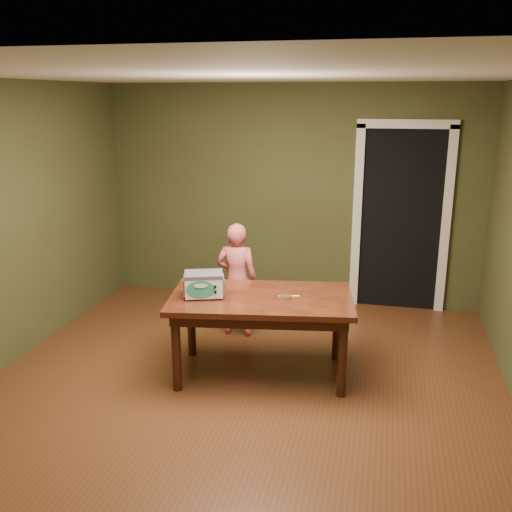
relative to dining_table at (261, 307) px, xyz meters
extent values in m
plane|color=brown|center=(-0.10, -0.43, -0.65)|extent=(5.00, 5.00, 0.00)
cube|color=#424A27|center=(-0.10, 2.07, 0.65)|extent=(4.50, 0.02, 2.60)
cube|color=#424A27|center=(-0.10, -2.93, 0.65)|extent=(4.50, 0.02, 2.60)
cube|color=white|center=(-0.10, -0.43, 1.95)|extent=(4.50, 5.00, 0.02)
cube|color=black|center=(1.20, 2.37, 0.40)|extent=(0.90, 0.60, 2.10)
cube|color=black|center=(1.20, 2.05, 0.40)|extent=(0.90, 0.02, 2.10)
cube|color=white|center=(0.70, 2.04, 0.40)|extent=(0.10, 0.06, 2.20)
cube|color=white|center=(1.70, 2.04, 0.40)|extent=(0.10, 0.06, 2.20)
cube|color=white|center=(1.20, 2.04, 1.50)|extent=(1.10, 0.06, 0.10)
cube|color=black|center=(0.00, 0.00, 0.07)|extent=(1.72, 1.13, 0.05)
cube|color=#33170C|center=(0.00, 0.00, 0.00)|extent=(1.58, 1.00, 0.10)
cylinder|color=#33170C|center=(-0.64, -0.45, -0.30)|extent=(0.08, 0.08, 0.70)
cylinder|color=#33170C|center=(-0.75, 0.24, -0.30)|extent=(0.08, 0.08, 0.70)
cylinder|color=#33170C|center=(0.75, -0.24, -0.30)|extent=(0.08, 0.08, 0.70)
cylinder|color=#33170C|center=(0.64, 0.45, -0.30)|extent=(0.08, 0.08, 0.70)
cylinder|color=#4C4F54|center=(-0.59, -0.24, 0.11)|extent=(0.02, 0.02, 0.01)
cylinder|color=#4C4F54|center=(-0.64, -0.08, 0.11)|extent=(0.02, 0.02, 0.01)
cylinder|color=#4C4F54|center=(-0.33, -0.16, 0.11)|extent=(0.02, 0.02, 0.01)
cylinder|color=#4C4F54|center=(-0.39, 0.01, 0.11)|extent=(0.02, 0.02, 0.01)
cube|color=white|center=(-0.49, -0.12, 0.21)|extent=(0.38, 0.32, 0.18)
cube|color=#4C4F54|center=(-0.49, -0.12, 0.30)|extent=(0.39, 0.33, 0.03)
cube|color=#4C4F54|center=(-0.65, -0.17, 0.21)|extent=(0.08, 0.20, 0.14)
cube|color=#4C4F54|center=(-0.33, -0.06, 0.21)|extent=(0.08, 0.20, 0.14)
ellipsoid|color=teal|center=(-0.48, -0.24, 0.21)|extent=(0.24, 0.09, 0.15)
cylinder|color=black|center=(-0.36, -0.20, 0.23)|extent=(0.02, 0.02, 0.02)
cylinder|color=black|center=(-0.36, -0.20, 0.18)|extent=(0.02, 0.02, 0.02)
cylinder|color=silver|center=(0.22, 0.00, 0.11)|extent=(0.10, 0.10, 0.02)
cylinder|color=#492A18|center=(0.22, 0.00, 0.12)|extent=(0.09, 0.09, 0.01)
cube|color=#FCC86D|center=(0.24, 0.04, 0.10)|extent=(0.18, 0.07, 0.01)
imported|color=#E05C62|center=(-0.44, 0.83, -0.05)|extent=(0.44, 0.29, 1.21)
camera|label=1|loc=(1.02, -4.62, 1.80)|focal=40.00mm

